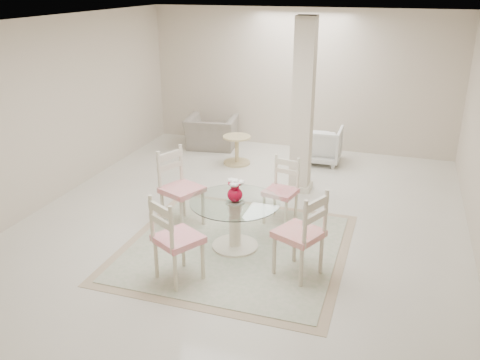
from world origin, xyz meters
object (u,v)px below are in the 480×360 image
(column, at_px, (303,107))
(side_table, at_px, (237,151))
(armchair_white, at_px, (321,145))
(recliner_taupe, at_px, (212,132))
(dining_chair_east, at_px, (305,229))
(dining_chair_west, at_px, (178,182))
(dining_chair_south, at_px, (172,234))
(red_vase, at_px, (235,191))
(dining_table, at_px, (235,224))
(dining_chair_north, at_px, (283,185))

(column, relative_size, side_table, 5.12)
(armchair_white, bearing_deg, column, 85.22)
(recliner_taupe, relative_size, side_table, 1.84)
(dining_chair_east, height_order, armchair_white, dining_chair_east)
(dining_chair_west, distance_m, dining_chair_south, 1.44)
(dining_chair_west, bearing_deg, side_table, 24.28)
(dining_chair_west, bearing_deg, armchair_white, -0.33)
(red_vase, xyz_separation_m, recliner_taupe, (-1.76, 3.75, -0.47))
(side_table, bearing_deg, red_vase, -71.99)
(armchair_white, bearing_deg, dining_table, 81.60)
(column, height_order, red_vase, column)
(column, height_order, dining_chair_north, column)
(column, xyz_separation_m, red_vase, (-0.37, -2.16, -0.56))
(recliner_taupe, bearing_deg, dining_chair_south, 98.45)
(column, xyz_separation_m, side_table, (-1.35, 0.84, -1.11))
(red_vase, bearing_deg, dining_chair_north, 68.20)
(red_vase, height_order, side_table, red_vase)
(armchair_white, bearing_deg, red_vase, 81.61)
(dining_chair_east, bearing_deg, dining_chair_south, -43.09)
(armchair_white, bearing_deg, recliner_taupe, -5.46)
(column, distance_m, armchair_white, 1.74)
(red_vase, relative_size, armchair_white, 0.39)
(dining_table, relative_size, dining_chair_north, 1.10)
(dining_chair_east, height_order, dining_chair_west, dining_chair_west)
(dining_chair_west, height_order, armchair_white, dining_chair_west)
(dining_chair_west, relative_size, recliner_taupe, 1.22)
(dining_table, xyz_separation_m, dining_chair_north, (0.38, 0.94, 0.21))
(column, distance_m, dining_chair_south, 3.28)
(side_table, bearing_deg, dining_chair_south, -81.73)
(armchair_white, distance_m, side_table, 1.56)
(dining_chair_east, xyz_separation_m, dining_chair_south, (-1.35, -0.54, -0.01))
(dining_chair_east, xyz_separation_m, side_table, (-1.92, 3.40, -0.37))
(red_vase, distance_m, armchair_white, 3.64)
(dining_chair_south, xyz_separation_m, recliner_taupe, (-1.36, 4.70, -0.28))
(dining_chair_north, relative_size, dining_chair_south, 0.89)
(dining_table, distance_m, dining_chair_west, 1.07)
(dining_chair_west, xyz_separation_m, side_table, (-0.03, 2.60, -0.38))
(side_table, bearing_deg, dining_chair_east, -60.51)
(dining_chair_east, relative_size, side_table, 2.21)
(dining_chair_north, bearing_deg, dining_chair_west, -145.97)
(dining_chair_east, xyz_separation_m, armchair_white, (-0.48, 3.97, -0.28))
(armchair_white, bearing_deg, dining_chair_east, 95.91)
(column, bearing_deg, dining_chair_north, -89.84)
(column, relative_size, armchair_white, 3.66)
(dining_table, distance_m, armchair_white, 3.61)
(dining_chair_west, distance_m, side_table, 2.63)
(dining_table, bearing_deg, recliner_taupe, 115.09)
(recliner_taupe, bearing_deg, red_vase, 107.44)
(red_vase, relative_size, dining_chair_north, 0.28)
(column, bearing_deg, red_vase, -99.81)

